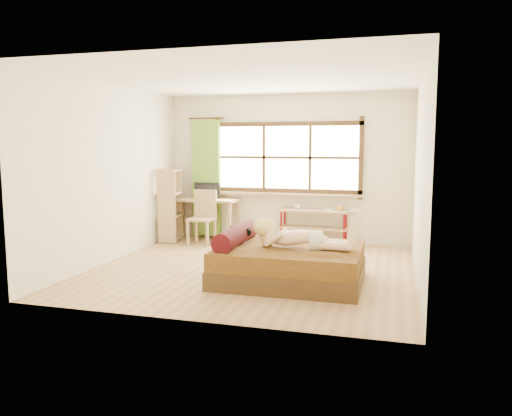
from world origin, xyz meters
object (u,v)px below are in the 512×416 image
(woman, at_px, (301,227))
(desk, at_px, (205,204))
(bookshelf, at_px, (170,204))
(kitten, at_px, (239,234))
(chair, at_px, (203,214))
(bed, at_px, (286,263))
(pipe_shelf, at_px, (314,219))

(woman, bearing_deg, desk, 132.13)
(bookshelf, bearing_deg, kitten, -57.72)
(woman, distance_m, bookshelf, 3.64)
(desk, bearing_deg, bookshelf, -150.53)
(kitten, relative_size, chair, 0.29)
(bed, height_order, bookshelf, bookshelf)
(chair, bearing_deg, kitten, -55.60)
(pipe_shelf, bearing_deg, woman, -82.17)
(bed, relative_size, chair, 1.93)
(woman, distance_m, pipe_shelf, 2.68)
(bed, height_order, desk, desk)
(bed, bearing_deg, bookshelf, 140.83)
(chair, bearing_deg, woman, -43.58)
(kitten, xyz_separation_m, bookshelf, (-2.01, 2.07, 0.11))
(kitten, bearing_deg, bed, -8.60)
(bed, distance_m, chair, 2.93)
(kitten, height_order, chair, chair)
(kitten, bearing_deg, woman, -9.93)
(desk, bearing_deg, chair, -73.27)
(bed, bearing_deg, chair, 133.23)
(bed, height_order, woman, woman)
(bookshelf, bearing_deg, desk, 16.63)
(desk, height_order, pipe_shelf, desk)
(desk, bearing_deg, woman, -46.69)
(bed, xyz_separation_m, woman, (0.20, -0.05, 0.49))
(kitten, bearing_deg, pipe_shelf, 75.91)
(chair, distance_m, pipe_shelf, 2.01)
(woman, distance_m, kitten, 0.90)
(bed, relative_size, desk, 1.50)
(pipe_shelf, bearing_deg, bed, -86.37)
(pipe_shelf, xyz_separation_m, bookshelf, (-2.63, -0.43, 0.23))
(woman, relative_size, pipe_shelf, 1.04)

